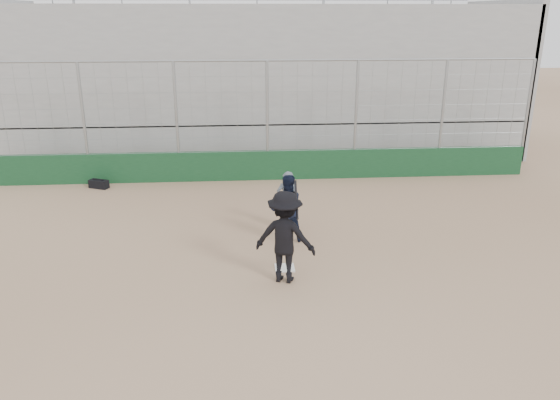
{
  "coord_description": "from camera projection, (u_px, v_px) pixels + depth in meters",
  "views": [
    {
      "loc": [
        -0.95,
        -11.09,
        5.46
      ],
      "look_at": [
        0.0,
        1.4,
        1.15
      ],
      "focal_mm": 35.0,
      "sensor_mm": 36.0,
      "label": 1
    }
  ],
  "objects": [
    {
      "name": "ground",
      "position": [
        285.0,
        268.0,
        12.3
      ],
      "size": [
        90.0,
        90.0,
        0.0
      ],
      "primitive_type": "plane",
      "color": "#805F45",
      "rests_on": "ground"
    },
    {
      "name": "bleachers",
      "position": [
        261.0,
        77.0,
        22.62
      ],
      "size": [
        20.25,
        6.7,
        6.98
      ],
      "color": "gray",
      "rests_on": "ground"
    },
    {
      "name": "home_plate",
      "position": [
        285.0,
        268.0,
        12.3
      ],
      "size": [
        0.44,
        0.44,
        0.02
      ],
      "primitive_type": "cube",
      "color": "white",
      "rests_on": "ground"
    },
    {
      "name": "backstop",
      "position": [
        268.0,
        152.0,
        18.59
      ],
      "size": [
        18.1,
        0.25,
        4.04
      ],
      "color": "#11381D",
      "rests_on": "ground"
    },
    {
      "name": "umpire",
      "position": [
        288.0,
        204.0,
        14.29
      ],
      "size": [
        0.63,
        0.45,
        1.45
      ],
      "primitive_type": "imported",
      "rotation": [
        0.0,
        0.0,
        3.02
      ],
      "color": "#4F5A65",
      "rests_on": "ground"
    },
    {
      "name": "batter_at_plate",
      "position": [
        285.0,
        237.0,
        11.45
      ],
      "size": [
        1.46,
        1.12,
        2.13
      ],
      "color": "black",
      "rests_on": "ground"
    },
    {
      "name": "equipment_bag",
      "position": [
        99.0,
        184.0,
        17.89
      ],
      "size": [
        0.69,
        0.51,
        0.31
      ],
      "color": "black",
      "rests_on": "ground"
    },
    {
      "name": "catcher_crouched",
      "position": [
        287.0,
        220.0,
        13.52
      ],
      "size": [
        1.01,
        0.89,
        1.18
      ],
      "color": "black",
      "rests_on": "ground"
    }
  ]
}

